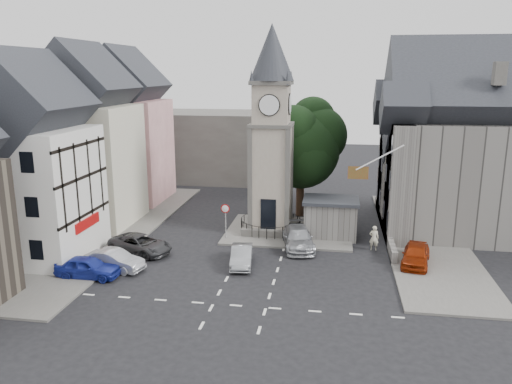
% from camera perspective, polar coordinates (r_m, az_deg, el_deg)
% --- Properties ---
extents(ground, '(120.00, 120.00, 0.00)m').
position_cam_1_polar(ground, '(33.50, -0.11, -8.73)').
color(ground, black).
rests_on(ground, ground).
extents(pavement_west, '(6.00, 30.00, 0.14)m').
position_cam_1_polar(pavement_west, '(42.47, -15.70, -4.26)').
color(pavement_west, '#595651').
rests_on(pavement_west, ground).
extents(pavement_east, '(6.00, 26.00, 0.14)m').
position_cam_1_polar(pavement_east, '(41.22, 18.53, -5.01)').
color(pavement_east, '#595651').
rests_on(pavement_east, ground).
extents(central_island, '(10.00, 8.00, 0.16)m').
position_cam_1_polar(central_island, '(40.76, 3.79, -4.50)').
color(central_island, '#595651').
rests_on(central_island, ground).
extents(road_markings, '(20.00, 8.00, 0.01)m').
position_cam_1_polar(road_markings, '(28.57, -1.91, -12.87)').
color(road_markings, silver).
rests_on(road_markings, ground).
extents(clock_tower, '(4.86, 4.86, 16.25)m').
position_cam_1_polar(clock_tower, '(39.17, 1.77, 6.84)').
color(clock_tower, '#4C4944').
rests_on(clock_tower, ground).
extents(stone_shelter, '(4.30, 3.30, 3.08)m').
position_cam_1_polar(stone_shelter, '(39.70, 8.50, -2.91)').
color(stone_shelter, '#5D5A56').
rests_on(stone_shelter, ground).
extents(town_tree, '(7.20, 7.20, 10.80)m').
position_cam_1_polar(town_tree, '(44.06, 5.19, 6.05)').
color(town_tree, black).
rests_on(town_tree, ground).
extents(warning_sign_post, '(0.70, 0.19, 2.85)m').
position_cam_1_polar(warning_sign_post, '(38.46, -3.53, -2.58)').
color(warning_sign_post, black).
rests_on(warning_sign_post, ground).
extents(terrace_pink, '(8.10, 7.60, 12.80)m').
position_cam_1_polar(terrace_pink, '(51.25, -14.60, 6.29)').
color(terrace_pink, tan).
rests_on(terrace_pink, ground).
extents(terrace_cream, '(8.10, 7.60, 12.80)m').
position_cam_1_polar(terrace_cream, '(44.10, -18.72, 4.88)').
color(terrace_cream, beige).
rests_on(terrace_cream, ground).
extents(terrace_tudor, '(8.10, 7.60, 12.00)m').
position_cam_1_polar(terrace_tudor, '(37.37, -24.30, 2.30)').
color(terrace_tudor, silver).
rests_on(terrace_tudor, ground).
extents(backdrop_west, '(20.00, 10.00, 8.00)m').
position_cam_1_polar(backdrop_west, '(61.61, -7.01, 5.37)').
color(backdrop_west, '#4C4944').
rests_on(backdrop_west, ground).
extents(east_building, '(14.40, 11.40, 12.60)m').
position_cam_1_polar(east_building, '(43.41, 23.22, 3.94)').
color(east_building, '#5D5A56').
rests_on(east_building, ground).
extents(east_boundary_wall, '(0.40, 16.00, 0.90)m').
position_cam_1_polar(east_boundary_wall, '(42.62, 14.43, -3.58)').
color(east_boundary_wall, '#5D5A56').
rests_on(east_boundary_wall, ground).
extents(flagpole, '(3.68, 0.10, 2.74)m').
position_cam_1_polar(flagpole, '(35.19, 13.96, 3.83)').
color(flagpole, white).
rests_on(flagpole, ground).
extents(car_west_blue, '(4.10, 1.67, 1.39)m').
position_cam_1_polar(car_west_blue, '(33.60, -18.68, -8.14)').
color(car_west_blue, navy).
rests_on(car_west_blue, ground).
extents(car_west_silver, '(4.27, 2.26, 1.34)m').
position_cam_1_polar(car_west_silver, '(34.34, -15.87, -7.51)').
color(car_west_silver, '#ACAEB4').
rests_on(car_west_silver, ground).
extents(car_west_grey, '(5.30, 3.85, 1.34)m').
position_cam_1_polar(car_west_grey, '(36.94, -13.08, -5.82)').
color(car_west_grey, '#323235').
rests_on(car_west_grey, ground).
extents(car_island_silver, '(1.87, 4.07, 1.29)m').
position_cam_1_polar(car_island_silver, '(33.88, -1.65, -7.30)').
color(car_island_silver, gray).
rests_on(car_island_silver, ground).
extents(car_island_east, '(3.02, 5.45, 1.50)m').
position_cam_1_polar(car_island_east, '(37.16, 4.83, -5.26)').
color(car_island_east, '#9EA0A5').
rests_on(car_island_east, ground).
extents(car_east_red, '(2.58, 4.54, 1.46)m').
position_cam_1_polar(car_east_red, '(35.51, 17.80, -6.84)').
color(car_east_red, maroon).
rests_on(car_east_red, ground).
extents(pedestrian, '(0.70, 0.48, 1.87)m').
position_cam_1_polar(pedestrian, '(37.46, 13.33, -5.14)').
color(pedestrian, beige).
rests_on(pedestrian, ground).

